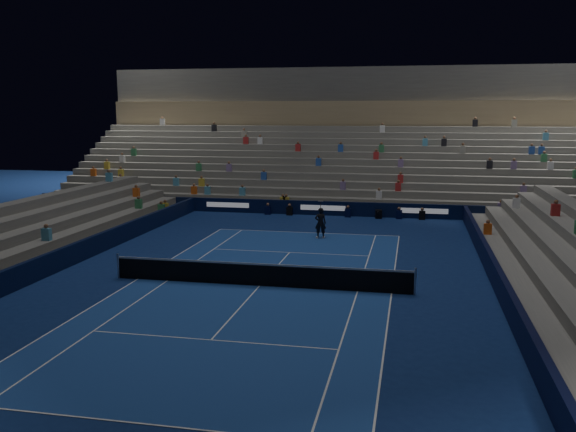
# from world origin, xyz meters

# --- Properties ---
(ground) EXTENTS (90.00, 90.00, 0.00)m
(ground) POSITION_xyz_m (0.00, 0.00, 0.00)
(ground) COLOR navy
(ground) RESTS_ON ground
(court_surface) EXTENTS (10.97, 23.77, 0.01)m
(court_surface) POSITION_xyz_m (0.00, 0.00, 0.01)
(court_surface) COLOR navy
(court_surface) RESTS_ON ground
(sponsor_barrier_far) EXTENTS (44.00, 0.25, 1.00)m
(sponsor_barrier_far) POSITION_xyz_m (0.00, 18.50, 0.50)
(sponsor_barrier_far) COLOR black
(sponsor_barrier_far) RESTS_ON ground
(sponsor_barrier_east) EXTENTS (0.25, 37.00, 1.00)m
(sponsor_barrier_east) POSITION_xyz_m (9.70, 0.00, 0.50)
(sponsor_barrier_east) COLOR black
(sponsor_barrier_east) RESTS_ON ground
(sponsor_barrier_west) EXTENTS (0.25, 37.00, 1.00)m
(sponsor_barrier_west) POSITION_xyz_m (-9.70, 0.00, 0.50)
(sponsor_barrier_west) COLOR black
(sponsor_barrier_west) RESTS_ON ground
(grandstand_main) EXTENTS (44.00, 15.20, 11.20)m
(grandstand_main) POSITION_xyz_m (0.00, 27.90, 3.38)
(grandstand_main) COLOR #64635F
(grandstand_main) RESTS_ON ground
(tennis_net) EXTENTS (12.90, 0.10, 1.10)m
(tennis_net) POSITION_xyz_m (0.00, 0.00, 0.50)
(tennis_net) COLOR #B2B2B7
(tennis_net) RESTS_ON ground
(tennis_player) EXTENTS (0.72, 0.54, 1.79)m
(tennis_player) POSITION_xyz_m (1.02, 10.44, 0.89)
(tennis_player) COLOR black
(tennis_player) RESTS_ON ground
(broadcast_camera) EXTENTS (0.49, 0.91, 0.58)m
(broadcast_camera) POSITION_xyz_m (3.93, 17.94, 0.30)
(broadcast_camera) COLOR black
(broadcast_camera) RESTS_ON ground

